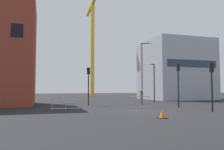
% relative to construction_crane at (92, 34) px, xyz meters
% --- Properties ---
extents(ground, '(160.00, 160.00, 0.00)m').
position_rel_construction_crane_xyz_m(ground, '(-3.75, -36.50, -15.21)').
color(ground, black).
extents(office_block, '(10.41, 9.80, 10.08)m').
position_rel_construction_crane_xyz_m(office_block, '(10.77, -18.95, -10.17)').
color(office_block, '#A8AAB2').
rests_on(office_block, ground).
extents(construction_crane, '(1.72, 15.30, 23.41)m').
position_rel_construction_crane_xyz_m(construction_crane, '(0.00, 0.00, 0.00)').
color(construction_crane, yellow).
rests_on(construction_crane, ground).
extents(streetlamp_tall, '(1.31, 1.07, 8.46)m').
position_rel_construction_crane_xyz_m(streetlamp_tall, '(2.47, -23.70, -10.34)').
color(streetlamp_tall, '#232326').
rests_on(streetlamp_tall, ground).
extents(streetlamp_short, '(1.24, 0.93, 5.05)m').
position_rel_construction_crane_xyz_m(streetlamp_short, '(2.35, -27.14, -12.14)').
color(streetlamp_short, '#232326').
rests_on(streetlamp_short, ground).
extents(traffic_light_verge, '(0.39, 0.34, 4.05)m').
position_rel_construction_crane_xyz_m(traffic_light_verge, '(-6.69, -29.65, -12.49)').
color(traffic_light_verge, black).
rests_on(traffic_light_verge, ground).
extents(traffic_light_island, '(0.28, 0.39, 4.17)m').
position_rel_construction_crane_xyz_m(traffic_light_island, '(0.95, -34.94, -12.42)').
color(traffic_light_island, black).
rests_on(traffic_light_island, ground).
extents(traffic_light_near, '(0.39, 0.34, 3.74)m').
position_rel_construction_crane_xyz_m(traffic_light_near, '(1.03, -39.36, -12.68)').
color(traffic_light_near, black).
rests_on(traffic_light_near, ground).
extents(pedestrian_walking, '(0.34, 0.34, 1.75)m').
position_rel_construction_crane_xyz_m(pedestrian_walking, '(-0.76, -30.29, -14.19)').
color(pedestrian_walking, red).
rests_on(pedestrian_walking, ground).
extents(safety_barrier_left_run, '(2.05, 0.24, 1.08)m').
position_rel_construction_crane_xyz_m(safety_barrier_left_run, '(-8.83, -26.54, -14.65)').
color(safety_barrier_left_run, '#B2B5BA').
rests_on(safety_barrier_left_run, ground).
extents(safety_barrier_mid_span, '(2.49, 0.07, 1.08)m').
position_rel_construction_crane_xyz_m(safety_barrier_mid_span, '(-9.50, -34.05, -14.64)').
color(safety_barrier_mid_span, '#B2B5BA').
rests_on(safety_barrier_mid_span, ground).
extents(safety_barrier_right_run, '(1.87, 0.17, 1.08)m').
position_rel_construction_crane_xyz_m(safety_barrier_right_run, '(-2.93, -34.90, -14.65)').
color(safety_barrier_right_run, gray).
rests_on(safety_barrier_right_run, ground).
extents(traffic_cone_on_verge, '(0.53, 0.53, 0.54)m').
position_rel_construction_crane_xyz_m(traffic_cone_on_verge, '(-4.54, -41.64, -14.96)').
color(traffic_cone_on_verge, black).
rests_on(traffic_cone_on_verge, ground).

